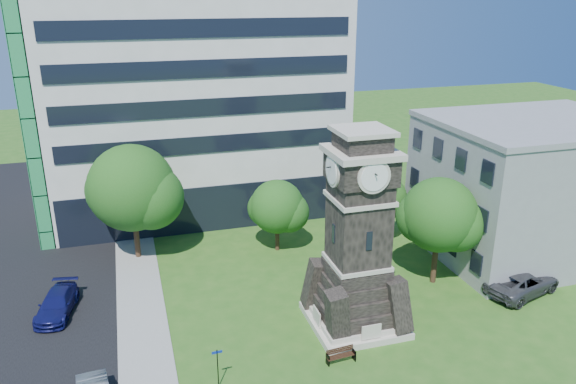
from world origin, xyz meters
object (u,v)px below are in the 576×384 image
object	(u,v)px
clock_tower	(358,245)
street_sign	(218,364)
car_street_north	(57,304)
park_bench	(341,355)
car_east_lot	(523,282)

from	to	relation	value
clock_tower	street_sign	bearing A→B (deg)	-158.82
car_street_north	park_bench	world-z (taller)	car_street_north
car_street_north	street_sign	xyz separation A→B (m)	(8.52, -9.84, 0.71)
clock_tower	car_east_lot	xyz separation A→B (m)	(12.27, 0.13, -4.49)
car_east_lot	street_sign	bearing A→B (deg)	82.63
car_street_north	car_east_lot	distance (m)	30.47
car_street_north	car_east_lot	world-z (taller)	car_east_lot
car_east_lot	street_sign	distance (m)	21.62
car_street_north	street_sign	bearing A→B (deg)	-38.29
car_east_lot	park_bench	bearing A→B (deg)	86.47
car_street_north	car_east_lot	xyz separation A→B (m)	(29.82, -6.22, 0.10)
clock_tower	car_street_north	bearing A→B (deg)	160.12
car_east_lot	car_street_north	bearing A→B (deg)	61.20
clock_tower	car_street_north	distance (m)	19.22
car_street_north	street_sign	distance (m)	13.04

